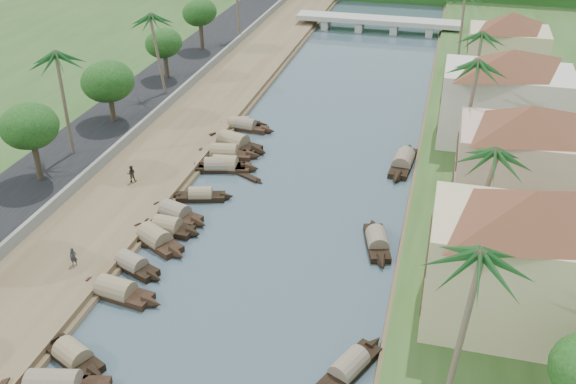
% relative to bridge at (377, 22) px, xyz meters
% --- Properties ---
extents(ground, '(220.00, 220.00, 0.00)m').
position_rel_bridge_xyz_m(ground, '(-0.00, -72.00, -1.72)').
color(ground, '#3A4C57').
rests_on(ground, ground).
extents(left_bank, '(10.00, 180.00, 0.80)m').
position_rel_bridge_xyz_m(left_bank, '(-16.00, -52.00, -1.32)').
color(left_bank, brown).
rests_on(left_bank, ground).
extents(right_bank, '(16.00, 180.00, 1.20)m').
position_rel_bridge_xyz_m(right_bank, '(19.00, -52.00, -1.12)').
color(right_bank, '#2C491D').
rests_on(right_bank, ground).
extents(road, '(8.00, 180.00, 1.40)m').
position_rel_bridge_xyz_m(road, '(-24.50, -52.00, -1.02)').
color(road, black).
rests_on(road, ground).
extents(retaining_wall, '(0.40, 180.00, 1.10)m').
position_rel_bridge_xyz_m(retaining_wall, '(-20.20, -52.00, -0.37)').
color(retaining_wall, slate).
rests_on(retaining_wall, left_bank).
extents(bridge, '(28.00, 4.00, 2.40)m').
position_rel_bridge_xyz_m(bridge, '(0.00, 0.00, 0.00)').
color(bridge, '#A6A59B').
rests_on(bridge, ground).
extents(building_near, '(14.85, 14.85, 10.20)m').
position_rel_bridge_xyz_m(building_near, '(18.99, -74.00, 4.66)').
color(building_near, '#C7B385').
rests_on(building_near, right_bank).
extents(building_mid, '(14.11, 14.11, 9.70)m').
position_rel_bridge_xyz_m(building_mid, '(19.99, -58.00, 4.41)').
color(building_mid, '#CFA192').
rests_on(building_mid, right_bank).
extents(building_far, '(15.59, 15.59, 10.20)m').
position_rel_bridge_xyz_m(building_far, '(18.99, -44.00, 4.66)').
color(building_far, beige).
rests_on(building_far, right_bank).
extents(building_distant, '(12.62, 12.62, 9.20)m').
position_rel_bridge_xyz_m(building_distant, '(19.99, -24.00, 4.16)').
color(building_distant, '#C7B385').
rests_on(building_distant, right_bank).
extents(sampan_1, '(6.69, 4.17, 2.02)m').
position_rel_bridge_xyz_m(sampan_1, '(-9.00, -84.17, -1.31)').
color(sampan_1, black).
rests_on(sampan_1, ground).
extents(sampan_2, '(8.30, 2.81, 2.16)m').
position_rel_bridge_xyz_m(sampan_2, '(-9.48, -77.22, -1.31)').
color(sampan_2, black).
rests_on(sampan_2, ground).
extents(sampan_3, '(6.88, 3.86, 1.89)m').
position_rel_bridge_xyz_m(sampan_3, '(-9.89, -73.80, -1.32)').
color(sampan_3, black).
rests_on(sampan_3, ground).
extents(sampan_4, '(7.73, 5.27, 2.24)m').
position_rel_bridge_xyz_m(sampan_4, '(-9.66, -69.96, -1.31)').
color(sampan_4, black).
rests_on(sampan_4, ground).
extents(sampan_5, '(6.63, 2.05, 2.11)m').
position_rel_bridge_xyz_m(sampan_5, '(-9.37, -68.02, -1.31)').
color(sampan_5, black).
rests_on(sampan_5, ground).
extents(sampan_6, '(7.46, 3.79, 2.19)m').
position_rel_bridge_xyz_m(sampan_6, '(-9.64, -65.70, -1.31)').
color(sampan_6, black).
rests_on(sampan_6, ground).
extents(sampan_7, '(6.54, 2.97, 1.78)m').
position_rel_bridge_xyz_m(sampan_7, '(-8.57, -62.06, -1.32)').
color(sampan_7, black).
rests_on(sampan_7, ground).
extents(sampan_8, '(7.49, 2.59, 2.27)m').
position_rel_bridge_xyz_m(sampan_8, '(-8.37, -55.63, -1.30)').
color(sampan_8, black).
rests_on(sampan_8, ground).
extents(sampan_9, '(8.07, 3.39, 2.03)m').
position_rel_bridge_xyz_m(sampan_9, '(-9.02, -55.97, -1.31)').
color(sampan_9, black).
rests_on(sampan_9, ground).
extents(sampan_10, '(8.36, 2.92, 2.26)m').
position_rel_bridge_xyz_m(sampan_10, '(-9.42, -52.94, -1.31)').
color(sampan_10, black).
rests_on(sampan_10, ground).
extents(sampan_11, '(9.29, 4.64, 2.57)m').
position_rel_bridge_xyz_m(sampan_11, '(-9.28, -50.27, -1.30)').
color(sampan_11, black).
rests_on(sampan_11, ground).
extents(sampan_12, '(8.09, 2.28, 1.94)m').
position_rel_bridge_xyz_m(sampan_12, '(-9.61, -45.43, -1.32)').
color(sampan_12, black).
rests_on(sampan_12, ground).
extents(sampan_13, '(7.17, 3.51, 1.97)m').
position_rel_bridge_xyz_m(sampan_13, '(-10.28, -45.22, -1.31)').
color(sampan_13, black).
rests_on(sampan_13, ground).
extents(sampan_14, '(4.54, 7.63, 1.92)m').
position_rel_bridge_xyz_m(sampan_14, '(8.92, -80.64, -1.32)').
color(sampan_14, black).
rests_on(sampan_14, ground).
extents(sampan_15, '(3.41, 7.59, 2.03)m').
position_rel_bridge_xyz_m(sampan_15, '(8.75, -65.64, -1.31)').
color(sampan_15, black).
rests_on(sampan_15, ground).
extents(sampan_16, '(2.54, 9.55, 2.29)m').
position_rel_bridge_xyz_m(sampan_16, '(9.43, -50.10, -1.30)').
color(sampan_16, black).
rests_on(sampan_16, ground).
extents(canoe_1, '(4.73, 0.78, 0.76)m').
position_rel_bridge_xyz_m(canoe_1, '(-9.37, -70.55, -1.62)').
color(canoe_1, black).
rests_on(canoe_1, ground).
extents(canoe_2, '(4.53, 2.81, 0.69)m').
position_rel_bridge_xyz_m(canoe_2, '(-5.77, -56.63, -1.62)').
color(canoe_2, black).
rests_on(canoe_2, ground).
extents(palm_0, '(3.20, 3.20, 13.12)m').
position_rel_bridge_xyz_m(palm_0, '(15.00, -83.72, 10.74)').
color(palm_0, '#76614E').
rests_on(palm_0, ground).
extents(palm_1, '(3.20, 3.20, 11.19)m').
position_rel_bridge_xyz_m(palm_1, '(16.00, -67.63, 8.91)').
color(palm_1, '#76614E').
rests_on(palm_1, ground).
extents(palm_2, '(3.20, 3.20, 12.78)m').
position_rel_bridge_xyz_m(palm_2, '(15.00, -52.41, 10.42)').
color(palm_2, '#76614E').
rests_on(palm_2, ground).
extents(palm_3, '(3.20, 3.20, 10.49)m').
position_rel_bridge_xyz_m(palm_3, '(16.00, -34.25, 8.21)').
color(palm_3, '#76614E').
rests_on(palm_3, ground).
extents(palm_5, '(3.20, 3.20, 12.19)m').
position_rel_bridge_xyz_m(palm_5, '(-24.00, -58.57, 10.05)').
color(palm_5, '#76614E').
rests_on(palm_5, ground).
extents(palm_6, '(3.20, 3.20, 11.38)m').
position_rel_bridge_xyz_m(palm_6, '(-22.00, -40.15, 9.28)').
color(palm_6, '#76614E').
rests_on(palm_6, ground).
extents(tree_2, '(5.11, 5.11, 7.66)m').
position_rel_bridge_xyz_m(tree_2, '(-24.00, -64.43, 5.14)').
color(tree_2, '#4B3F2B').
rests_on(tree_2, ground).
extents(tree_3, '(5.51, 5.51, 7.00)m').
position_rel_bridge_xyz_m(tree_3, '(-24.00, -49.75, 4.35)').
color(tree_3, '#4B3F2B').
rests_on(tree_3, ground).
extents(tree_4, '(4.46, 4.46, 6.54)m').
position_rel_bridge_xyz_m(tree_4, '(-24.00, -34.56, 4.30)').
color(tree_4, '#4B3F2B').
rests_on(tree_4, ground).
extents(tree_5, '(4.62, 4.62, 7.48)m').
position_rel_bridge_xyz_m(tree_5, '(-24.00, -21.40, 5.15)').
color(tree_5, '#4B3F2B').
rests_on(tree_5, ground).
extents(tree_6, '(4.33, 4.33, 7.35)m').
position_rel_bridge_xyz_m(tree_6, '(24.00, -43.35, 4.93)').
color(tree_6, '#4B3F2B').
rests_on(tree_6, ground).
extents(person_near, '(0.66, 0.54, 1.57)m').
position_rel_bridge_xyz_m(person_near, '(-13.96, -75.44, -0.14)').
color(person_near, '#2B2E34').
rests_on(person_near, left_bank).
extents(person_far, '(1.04, 0.95, 1.73)m').
position_rel_bridge_xyz_m(person_far, '(-15.79, -61.71, -0.06)').
color(person_far, '#2C291E').
rests_on(person_far, left_bank).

